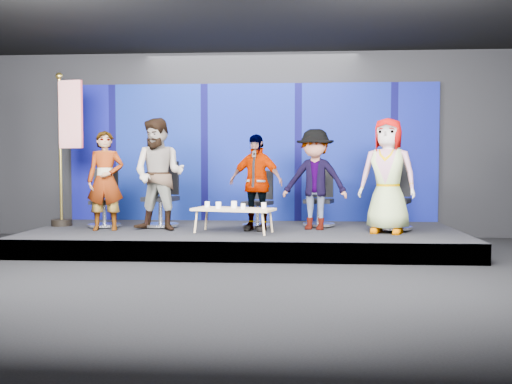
% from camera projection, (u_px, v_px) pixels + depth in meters
% --- Properties ---
extents(ground, '(10.00, 10.00, 0.00)m').
position_uv_depth(ground, '(227.00, 277.00, 6.99)').
color(ground, black).
rests_on(ground, ground).
extents(room_walls, '(10.02, 8.02, 3.51)m').
position_uv_depth(room_walls, '(227.00, 78.00, 6.87)').
color(room_walls, black).
rests_on(room_walls, ground).
extents(riser, '(7.00, 3.00, 0.30)m').
position_uv_depth(riser, '(245.00, 238.00, 9.48)').
color(riser, black).
rests_on(riser, ground).
extents(backdrop, '(7.00, 0.08, 2.60)m').
position_uv_depth(backdrop, '(251.00, 152.00, 10.85)').
color(backdrop, '#0A0862').
rests_on(backdrop, riser).
extents(chair_a, '(0.65, 0.65, 1.00)m').
position_uv_depth(chair_a, '(105.00, 208.00, 9.81)').
color(chair_a, silver).
rests_on(chair_a, riser).
extents(panelist_a, '(0.65, 0.48, 1.63)m').
position_uv_depth(panelist_a, '(105.00, 181.00, 9.31)').
color(panelist_a, black).
rests_on(panelist_a, riser).
extents(chair_b, '(0.74, 0.74, 1.13)m').
position_uv_depth(chair_b, '(162.00, 205.00, 9.80)').
color(chair_b, silver).
rests_on(chair_b, riser).
extents(panelist_b, '(1.00, 0.84, 1.83)m').
position_uv_depth(panelist_b, '(159.00, 174.00, 9.27)').
color(panelist_b, black).
rests_on(panelist_b, riser).
extents(chair_c, '(0.69, 0.69, 0.97)m').
position_uv_depth(chair_c, '(259.00, 209.00, 9.79)').
color(chair_c, silver).
rests_on(chair_c, riser).
extents(panelist_c, '(0.99, 0.66, 1.57)m').
position_uv_depth(panelist_c, '(256.00, 183.00, 9.27)').
color(panelist_c, black).
rests_on(panelist_c, riser).
extents(chair_d, '(0.69, 0.69, 1.02)m').
position_uv_depth(chair_d, '(319.00, 207.00, 9.93)').
color(chair_d, silver).
rests_on(chair_d, riser).
extents(panelist_d, '(1.18, 0.84, 1.66)m').
position_uv_depth(panelist_d, '(315.00, 179.00, 9.41)').
color(panelist_d, black).
rests_on(panelist_d, riser).
extents(chair_e, '(0.81, 0.81, 1.12)m').
position_uv_depth(chair_e, '(394.00, 207.00, 9.41)').
color(chair_e, silver).
rests_on(chair_e, riser).
extents(panelist_e, '(1.03, 0.84, 1.81)m').
position_uv_depth(panelist_e, '(388.00, 176.00, 8.93)').
color(panelist_e, black).
rests_on(panelist_e, riser).
extents(coffee_table, '(1.36, 0.83, 0.39)m').
position_uv_depth(coffee_table, '(234.00, 210.00, 8.98)').
color(coffee_table, tan).
rests_on(coffee_table, riser).
extents(mug_a, '(0.08, 0.08, 0.09)m').
position_uv_depth(mug_a, '(207.00, 204.00, 9.14)').
color(mug_a, white).
rests_on(mug_a, coffee_table).
extents(mug_b, '(0.09, 0.09, 0.10)m').
position_uv_depth(mug_b, '(218.00, 205.00, 8.94)').
color(mug_b, white).
rests_on(mug_b, coffee_table).
extents(mug_c, '(0.09, 0.09, 0.11)m').
position_uv_depth(mug_c, '(234.00, 204.00, 9.04)').
color(mug_c, white).
rests_on(mug_c, coffee_table).
extents(mug_d, '(0.07, 0.07, 0.08)m').
position_uv_depth(mug_d, '(243.00, 206.00, 8.83)').
color(mug_d, white).
rests_on(mug_d, coffee_table).
extents(mug_e, '(0.08, 0.08, 0.09)m').
position_uv_depth(mug_e, '(264.00, 205.00, 8.94)').
color(mug_e, white).
rests_on(mug_e, coffee_table).
extents(flag_stand, '(0.61, 0.35, 2.67)m').
position_uv_depth(flag_stand, '(67.00, 145.00, 9.87)').
color(flag_stand, black).
rests_on(flag_stand, riser).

